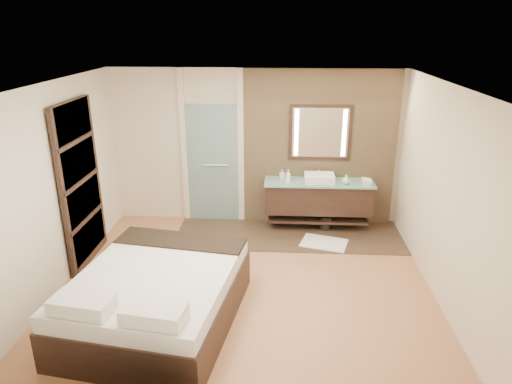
# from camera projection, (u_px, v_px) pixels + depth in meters

# --- Properties ---
(floor) EXTENTS (5.00, 5.00, 0.00)m
(floor) POSITION_uv_depth(u_px,v_px,m) (246.00, 284.00, 6.29)
(floor) COLOR #A56745
(floor) RESTS_ON ground
(tile_strip) EXTENTS (3.80, 1.30, 0.01)m
(tile_strip) POSITION_uv_depth(u_px,v_px,m) (288.00, 234.00, 7.76)
(tile_strip) COLOR #37291E
(tile_strip) RESTS_ON floor
(stone_wall) EXTENTS (2.60, 0.08, 2.70)m
(stone_wall) POSITION_uv_depth(u_px,v_px,m) (319.00, 149.00, 7.84)
(stone_wall) COLOR tan
(stone_wall) RESTS_ON floor
(vanity) EXTENTS (1.85, 0.55, 0.88)m
(vanity) POSITION_uv_depth(u_px,v_px,m) (318.00, 197.00, 7.83)
(vanity) COLOR black
(vanity) RESTS_ON stone_wall
(mirror_unit) EXTENTS (1.06, 0.04, 0.96)m
(mirror_unit) POSITION_uv_depth(u_px,v_px,m) (320.00, 133.00, 7.68)
(mirror_unit) COLOR black
(mirror_unit) RESTS_ON stone_wall
(frosted_door) EXTENTS (1.10, 0.12, 2.70)m
(frosted_door) POSITION_uv_depth(u_px,v_px,m) (213.00, 159.00, 8.00)
(frosted_door) COLOR #ABD8D7
(frosted_door) RESTS_ON floor
(shoji_partition) EXTENTS (0.06, 1.20, 2.40)m
(shoji_partition) POSITION_uv_depth(u_px,v_px,m) (81.00, 184.00, 6.56)
(shoji_partition) COLOR black
(shoji_partition) RESTS_ON floor
(bed) EXTENTS (2.06, 2.43, 0.84)m
(bed) POSITION_uv_depth(u_px,v_px,m) (157.00, 297.00, 5.38)
(bed) COLOR black
(bed) RESTS_ON floor
(bath_mat) EXTENTS (0.83, 0.68, 0.02)m
(bath_mat) POSITION_uv_depth(u_px,v_px,m) (324.00, 243.00, 7.43)
(bath_mat) COLOR white
(bath_mat) RESTS_ON floor
(waste_bin) EXTENTS (0.20, 0.20, 0.25)m
(waste_bin) POSITION_uv_depth(u_px,v_px,m) (325.00, 223.00, 7.92)
(waste_bin) COLOR black
(waste_bin) RESTS_ON floor
(tissue_box) EXTENTS (0.13, 0.13, 0.10)m
(tissue_box) POSITION_uv_depth(u_px,v_px,m) (367.00, 182.00, 7.52)
(tissue_box) COLOR silver
(tissue_box) RESTS_ON vanity
(soap_bottle_a) EXTENTS (0.10, 0.10, 0.22)m
(soap_bottle_a) POSITION_uv_depth(u_px,v_px,m) (288.00, 176.00, 7.63)
(soap_bottle_a) COLOR white
(soap_bottle_a) RESTS_ON vanity
(soap_bottle_b) EXTENTS (0.09, 0.09, 0.18)m
(soap_bottle_b) POSITION_uv_depth(u_px,v_px,m) (282.00, 175.00, 7.79)
(soap_bottle_b) COLOR #B2B2B2
(soap_bottle_b) RESTS_ON vanity
(soap_bottle_c) EXTENTS (0.13, 0.13, 0.16)m
(soap_bottle_c) POSITION_uv_depth(u_px,v_px,m) (346.00, 179.00, 7.57)
(soap_bottle_c) COLOR silver
(soap_bottle_c) RESTS_ON vanity
(cup) EXTENTS (0.14, 0.14, 0.09)m
(cup) POSITION_uv_depth(u_px,v_px,m) (364.00, 180.00, 7.65)
(cup) COLOR silver
(cup) RESTS_ON vanity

